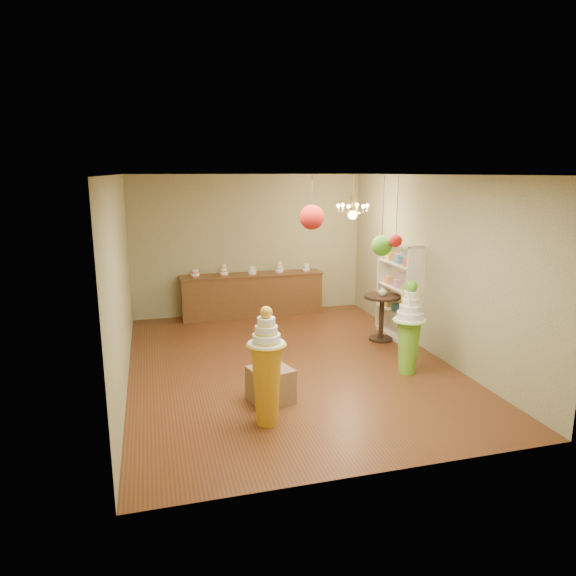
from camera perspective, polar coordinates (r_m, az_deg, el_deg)
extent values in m
plane|color=#5C3119|center=(8.43, 0.05, -8.38)|extent=(6.50, 6.50, 0.00)
plane|color=silver|center=(7.86, 0.05, 12.48)|extent=(6.50, 6.50, 0.00)
cube|color=#9B996E|center=(11.14, -4.35, 4.77)|extent=(5.00, 0.04, 3.00)
cube|color=#9B996E|center=(5.04, 9.83, -5.19)|extent=(5.00, 0.04, 3.00)
cube|color=#9B996E|center=(7.75, -18.08, 0.68)|extent=(0.04, 6.50, 3.00)
cube|color=#9B996E|center=(8.99, 15.64, 2.42)|extent=(0.04, 6.50, 3.00)
cone|color=#6BBC29|center=(8.13, 13.21, -6.40)|extent=(0.44, 0.44, 0.84)
cylinder|color=white|center=(8.00, 13.37, -3.46)|extent=(0.60, 0.60, 0.03)
cylinder|color=white|center=(7.98, 13.40, -2.99)|extent=(0.49, 0.49, 0.11)
cylinder|color=white|center=(7.95, 13.44, -2.24)|extent=(0.40, 0.40, 0.11)
cylinder|color=white|center=(7.93, 13.48, -1.49)|extent=(0.33, 0.33, 0.11)
cylinder|color=white|center=(7.90, 13.52, -0.74)|extent=(0.27, 0.27, 0.11)
sphere|color=#50A523|center=(7.87, 13.56, 0.18)|extent=(0.18, 0.18, 0.18)
cone|color=orange|center=(6.36, -2.37, -10.68)|extent=(0.41, 0.41, 1.02)
cylinder|color=white|center=(6.17, -2.41, -6.20)|extent=(0.49, 0.49, 0.03)
cylinder|color=white|center=(6.15, -2.42, -5.61)|extent=(0.37, 0.37, 0.10)
cylinder|color=white|center=(6.11, -2.43, -4.69)|extent=(0.30, 0.30, 0.10)
cylinder|color=white|center=(6.08, -2.44, -3.77)|extent=(0.24, 0.24, 0.10)
sphere|color=gold|center=(6.05, -2.45, -2.73)|extent=(0.15, 0.15, 0.15)
cube|color=#866749|center=(7.05, -1.94, -10.69)|extent=(0.64, 0.64, 0.47)
cube|color=brown|center=(11.06, -3.99, -0.81)|extent=(3.00, 0.50, 0.90)
cube|color=brown|center=(10.97, -4.02, 1.50)|extent=(3.04, 0.54, 0.03)
cylinder|color=white|center=(10.79, -10.30, 1.65)|extent=(0.18, 0.18, 0.16)
cylinder|color=white|center=(10.84, -7.15, 2.03)|extent=(0.18, 0.18, 0.24)
cylinder|color=white|center=(10.95, -4.03, 1.99)|extent=(0.18, 0.18, 0.16)
cylinder|color=white|center=(11.07, -0.98, 2.35)|extent=(0.18, 0.18, 0.24)
cylinder|color=white|center=(11.24, 1.99, 2.29)|extent=(0.18, 0.18, 0.16)
cube|color=white|center=(9.77, 12.96, -0.22)|extent=(0.04, 1.20, 1.80)
cube|color=white|center=(9.80, 12.02, -2.55)|extent=(0.30, 1.14, 0.03)
cube|color=white|center=(9.69, 12.14, 0.02)|extent=(0.30, 1.14, 0.03)
cube|color=white|center=(9.60, 12.26, 2.64)|extent=(0.30, 1.14, 0.03)
cylinder|color=black|center=(9.71, 10.24, -5.56)|extent=(0.44, 0.44, 0.04)
cylinder|color=black|center=(9.60, 10.33, -3.35)|extent=(0.09, 0.09, 0.82)
cylinder|color=black|center=(9.49, 10.43, -0.96)|extent=(0.66, 0.66, 0.04)
imported|color=white|center=(9.47, 10.45, -0.35)|extent=(0.21, 0.21, 0.16)
cylinder|color=#3F382D|center=(5.98, 2.69, 10.11)|extent=(0.01, 0.01, 0.47)
sphere|color=red|center=(5.99, 2.66, 7.85)|extent=(0.29, 0.29, 0.29)
cylinder|color=#3F382D|center=(5.88, 10.52, 8.39)|extent=(0.01, 0.01, 0.78)
sphere|color=#50A523|center=(5.92, 10.37, 4.65)|extent=(0.24, 0.24, 0.24)
cylinder|color=#3F382D|center=(5.81, 12.04, 8.62)|extent=(0.01, 0.01, 0.71)
sphere|color=red|center=(5.85, 11.88, 5.15)|extent=(0.14, 0.14, 0.14)
cylinder|color=gold|center=(9.89, 7.27, 10.98)|extent=(0.02, 0.02, 0.50)
cylinder|color=gold|center=(9.91, 7.22, 9.25)|extent=(0.10, 0.10, 0.30)
sphere|color=#FFD38C|center=(9.92, 7.19, 8.09)|extent=(0.18, 0.18, 0.18)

